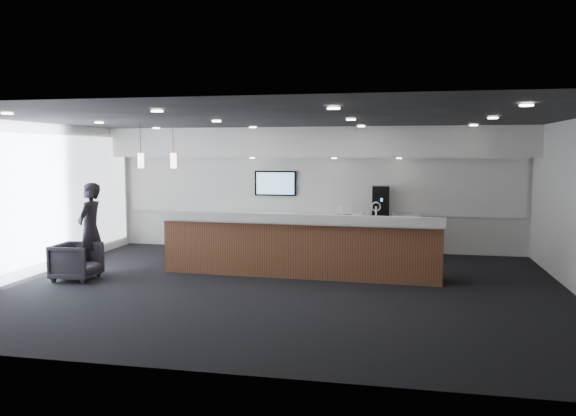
% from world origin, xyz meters
% --- Properties ---
extents(ground, '(10.00, 10.00, 0.00)m').
position_xyz_m(ground, '(0.00, 0.00, 0.00)').
color(ground, black).
rests_on(ground, ground).
extents(ceiling, '(10.00, 8.00, 0.02)m').
position_xyz_m(ceiling, '(0.00, 0.00, 3.00)').
color(ceiling, black).
rests_on(ceiling, back_wall).
extents(back_wall, '(10.00, 0.02, 3.00)m').
position_xyz_m(back_wall, '(0.00, 4.00, 1.50)').
color(back_wall, silver).
rests_on(back_wall, ground).
extents(left_wall, '(0.02, 8.00, 3.00)m').
position_xyz_m(left_wall, '(-5.00, 0.00, 1.50)').
color(left_wall, silver).
rests_on(left_wall, ground).
extents(soffit_bulkhead, '(10.00, 0.90, 0.70)m').
position_xyz_m(soffit_bulkhead, '(0.00, 3.55, 2.65)').
color(soffit_bulkhead, white).
rests_on(soffit_bulkhead, back_wall).
extents(alcove_panel, '(9.80, 0.06, 1.40)m').
position_xyz_m(alcove_panel, '(0.00, 3.97, 1.60)').
color(alcove_panel, white).
rests_on(alcove_panel, back_wall).
extents(window_blinds_wall, '(0.04, 7.36, 2.55)m').
position_xyz_m(window_blinds_wall, '(-4.96, 0.00, 1.50)').
color(window_blinds_wall, silver).
rests_on(window_blinds_wall, left_wall).
extents(back_credenza, '(5.06, 0.66, 0.95)m').
position_xyz_m(back_credenza, '(-0.00, 3.64, 0.48)').
color(back_credenza, '#A0A3A9').
rests_on(back_credenza, ground).
extents(wall_tv, '(1.05, 0.08, 0.62)m').
position_xyz_m(wall_tv, '(-1.00, 3.91, 1.65)').
color(wall_tv, black).
rests_on(wall_tv, back_wall).
extents(pendant_left, '(0.12, 0.12, 0.30)m').
position_xyz_m(pendant_left, '(-2.40, 0.80, 2.25)').
color(pendant_left, beige).
rests_on(pendant_left, ceiling).
extents(pendant_right, '(0.12, 0.12, 0.30)m').
position_xyz_m(pendant_right, '(-3.10, 0.80, 2.25)').
color(pendant_right, beige).
rests_on(pendant_right, ceiling).
extents(ceiling_can_lights, '(7.00, 5.00, 0.02)m').
position_xyz_m(ceiling_can_lights, '(0.00, 0.00, 2.97)').
color(ceiling_can_lights, white).
rests_on(ceiling_can_lights, ceiling).
extents(service_counter, '(5.54, 1.11, 1.49)m').
position_xyz_m(service_counter, '(0.13, 1.05, 0.57)').
color(service_counter, brown).
rests_on(service_counter, ground).
extents(coffee_machine, '(0.41, 0.53, 0.68)m').
position_xyz_m(coffee_machine, '(1.59, 3.61, 1.29)').
color(coffee_machine, black).
rests_on(coffee_machine, back_credenza).
extents(info_sign_left, '(0.15, 0.05, 0.21)m').
position_xyz_m(info_sign_left, '(0.65, 3.51, 1.05)').
color(info_sign_left, white).
rests_on(info_sign_left, back_credenza).
extents(info_sign_right, '(0.19, 0.02, 0.26)m').
position_xyz_m(info_sign_right, '(0.83, 3.51, 1.08)').
color(info_sign_right, white).
rests_on(info_sign_right, back_credenza).
extents(armchair, '(0.81, 0.79, 0.71)m').
position_xyz_m(armchair, '(-3.95, -0.19, 0.35)').
color(armchair, black).
rests_on(armchair, ground).
extents(lounge_guest, '(0.47, 0.69, 1.82)m').
position_xyz_m(lounge_guest, '(-3.93, 0.29, 0.91)').
color(lounge_guest, black).
rests_on(lounge_guest, ground).
extents(cup_0, '(0.09, 0.09, 0.09)m').
position_xyz_m(cup_0, '(1.88, 3.51, 0.99)').
color(cup_0, white).
rests_on(cup_0, back_credenza).
extents(cup_1, '(0.13, 0.13, 0.09)m').
position_xyz_m(cup_1, '(1.74, 3.51, 0.99)').
color(cup_1, white).
rests_on(cup_1, back_credenza).
extents(cup_2, '(0.11, 0.11, 0.09)m').
position_xyz_m(cup_2, '(1.60, 3.51, 0.99)').
color(cup_2, white).
rests_on(cup_2, back_credenza).
extents(cup_3, '(0.12, 0.12, 0.09)m').
position_xyz_m(cup_3, '(1.46, 3.51, 0.99)').
color(cup_3, white).
rests_on(cup_3, back_credenza).
extents(cup_4, '(0.13, 0.13, 0.09)m').
position_xyz_m(cup_4, '(1.32, 3.51, 0.99)').
color(cup_4, white).
rests_on(cup_4, back_credenza).
extents(cup_5, '(0.10, 0.10, 0.09)m').
position_xyz_m(cup_5, '(1.18, 3.51, 0.99)').
color(cup_5, white).
rests_on(cup_5, back_credenza).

